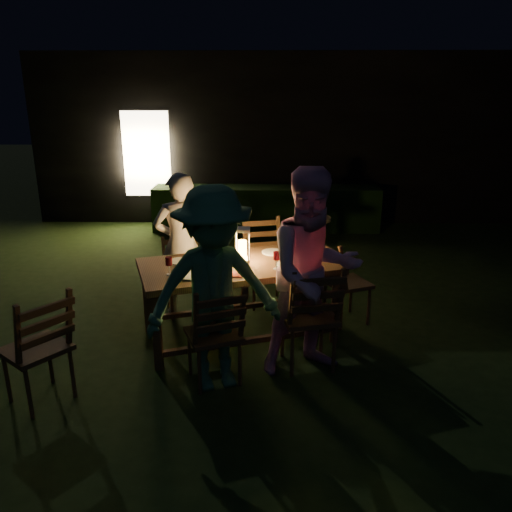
{
  "coord_description": "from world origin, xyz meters",
  "views": [
    {
      "loc": [
        -0.55,
        -5.48,
        2.46
      ],
      "look_at": [
        -0.62,
        -0.45,
        0.82
      ],
      "focal_mm": 35.0,
      "sensor_mm": 36.0,
      "label": 1
    }
  ],
  "objects_px": {
    "chair_far_left": "(184,291)",
    "person_opp_left": "(214,291)",
    "side_table": "(312,223)",
    "bottle_bucket_b": "(315,206)",
    "chair_far_right": "(265,278)",
    "chair_near_left": "(215,351)",
    "bottle_table": "(215,252)",
    "bottle_bucket_a": "(309,207)",
    "chair_end": "(345,296)",
    "chair_spare": "(40,367)",
    "dining_table": "(239,271)",
    "lantern": "(242,247)",
    "person_opp_right": "(313,274)",
    "person_house_side": "(181,245)",
    "chair_near_right": "(309,334)",
    "ice_bucket": "(312,210)"
  },
  "relations": [
    {
      "from": "chair_far_left",
      "to": "person_opp_left",
      "type": "xyz_separation_m",
      "value": [
        0.51,
        -1.5,
        0.61
      ]
    },
    {
      "from": "side_table",
      "to": "bottle_bucket_b",
      "type": "height_order",
      "value": "bottle_bucket_b"
    },
    {
      "from": "chair_far_left",
      "to": "side_table",
      "type": "distance_m",
      "value": 2.37
    },
    {
      "from": "chair_far_right",
      "to": "person_opp_left",
      "type": "relative_size",
      "value": 0.6
    },
    {
      "from": "chair_near_left",
      "to": "bottle_table",
      "type": "distance_m",
      "value": 1.03
    },
    {
      "from": "person_opp_left",
      "to": "bottle_bucket_a",
      "type": "bearing_deg",
      "value": 52.69
    },
    {
      "from": "chair_far_right",
      "to": "side_table",
      "type": "bearing_deg",
      "value": -130.62
    },
    {
      "from": "bottle_bucket_b",
      "to": "chair_end",
      "type": "bearing_deg",
      "value": -84.98
    },
    {
      "from": "chair_far_right",
      "to": "bottle_table",
      "type": "xyz_separation_m",
      "value": [
        -0.51,
        -0.99,
        0.64
      ]
    },
    {
      "from": "chair_spare",
      "to": "dining_table",
      "type": "bearing_deg",
      "value": -15.03
    },
    {
      "from": "chair_near_left",
      "to": "chair_end",
      "type": "bearing_deg",
      "value": 21.2
    },
    {
      "from": "chair_near_left",
      "to": "lantern",
      "type": "xyz_separation_m",
      "value": [
        0.21,
        0.94,
        0.68
      ]
    },
    {
      "from": "person_opp_right",
      "to": "bottle_bucket_a",
      "type": "height_order",
      "value": "person_opp_right"
    },
    {
      "from": "person_house_side",
      "to": "person_opp_right",
      "type": "bearing_deg",
      "value": 118.76
    },
    {
      "from": "person_opp_right",
      "to": "bottle_table",
      "type": "height_order",
      "value": "person_opp_right"
    },
    {
      "from": "chair_near_right",
      "to": "ice_bucket",
      "type": "xyz_separation_m",
      "value": [
        0.27,
        2.86,
        0.54
      ]
    },
    {
      "from": "chair_far_left",
      "to": "bottle_bucket_a",
      "type": "relative_size",
      "value": 2.87
    },
    {
      "from": "bottle_table",
      "to": "bottle_bucket_b",
      "type": "distance_m",
      "value": 2.69
    },
    {
      "from": "chair_near_left",
      "to": "person_house_side",
      "type": "height_order",
      "value": "person_house_side"
    },
    {
      "from": "person_house_side",
      "to": "side_table",
      "type": "bearing_deg",
      "value": -153.68
    },
    {
      "from": "person_house_side",
      "to": "chair_near_right",
      "type": "bearing_deg",
      "value": 119.4
    },
    {
      "from": "chair_spare",
      "to": "person_house_side",
      "type": "bearing_deg",
      "value": 11.84
    },
    {
      "from": "chair_spare",
      "to": "chair_far_right",
      "type": "bearing_deg",
      "value": -3.49
    },
    {
      "from": "chair_near_right",
      "to": "bottle_bucket_b",
      "type": "bearing_deg",
      "value": 72.23
    },
    {
      "from": "chair_end",
      "to": "bottle_bucket_b",
      "type": "height_order",
      "value": "bottle_bucket_b"
    },
    {
      "from": "bottle_table",
      "to": "side_table",
      "type": "xyz_separation_m",
      "value": [
        1.18,
        2.35,
        -0.3
      ]
    },
    {
      "from": "chair_end",
      "to": "person_opp_right",
      "type": "distance_m",
      "value": 1.3
    },
    {
      "from": "bottle_table",
      "to": "chair_near_left",
      "type": "bearing_deg",
      "value": -85.73
    },
    {
      "from": "chair_spare",
      "to": "bottle_bucket_b",
      "type": "distance_m",
      "value": 4.39
    },
    {
      "from": "person_opp_right",
      "to": "lantern",
      "type": "bearing_deg",
      "value": 114.69
    },
    {
      "from": "ice_bucket",
      "to": "person_opp_left",
      "type": "bearing_deg",
      "value": -109.16
    },
    {
      "from": "chair_spare",
      "to": "person_opp_right",
      "type": "height_order",
      "value": "person_opp_right"
    },
    {
      "from": "chair_end",
      "to": "chair_near_left",
      "type": "bearing_deg",
      "value": -69.32
    },
    {
      "from": "chair_spare",
      "to": "chair_near_left",
      "type": "bearing_deg",
      "value": -39.2
    },
    {
      "from": "bottle_table",
      "to": "bottle_bucket_a",
      "type": "bearing_deg",
      "value": 63.88
    },
    {
      "from": "chair_near_left",
      "to": "chair_end",
      "type": "xyz_separation_m",
      "value": [
        1.34,
        1.27,
        0.0
      ]
    },
    {
      "from": "chair_far_left",
      "to": "bottle_bucket_a",
      "type": "distance_m",
      "value": 2.36
    },
    {
      "from": "chair_end",
      "to": "ice_bucket",
      "type": "relative_size",
      "value": 3.35
    },
    {
      "from": "dining_table",
      "to": "person_house_side",
      "type": "height_order",
      "value": "person_house_side"
    },
    {
      "from": "person_opp_left",
      "to": "bottle_table",
      "type": "height_order",
      "value": "person_opp_left"
    },
    {
      "from": "chair_near_left",
      "to": "side_table",
      "type": "relative_size",
      "value": 1.32
    },
    {
      "from": "person_house_side",
      "to": "side_table",
      "type": "height_order",
      "value": "person_house_side"
    },
    {
      "from": "chair_near_left",
      "to": "lantern",
      "type": "bearing_deg",
      "value": 55.28
    },
    {
      "from": "chair_far_left",
      "to": "side_table",
      "type": "bearing_deg",
      "value": -152.02
    },
    {
      "from": "dining_table",
      "to": "person_opp_left",
      "type": "bearing_deg",
      "value": -118.76
    },
    {
      "from": "person_opp_right",
      "to": "side_table",
      "type": "relative_size",
      "value": 2.5
    },
    {
      "from": "chair_near_left",
      "to": "chair_spare",
      "type": "distance_m",
      "value": 1.45
    },
    {
      "from": "chair_near_left",
      "to": "ice_bucket",
      "type": "relative_size",
      "value": 3.31
    },
    {
      "from": "side_table",
      "to": "bottle_table",
      "type": "bearing_deg",
      "value": -116.71
    },
    {
      "from": "chair_far_right",
      "to": "chair_spare",
      "type": "bearing_deg",
      "value": 34.03
    }
  ]
}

